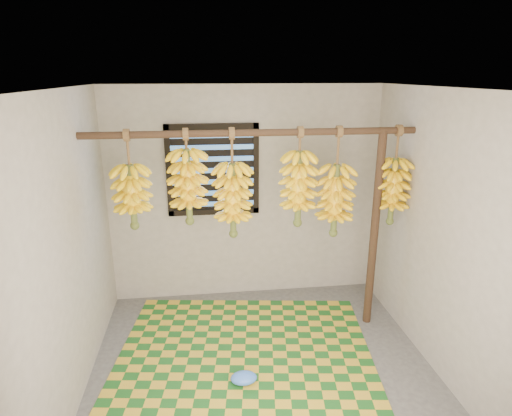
{
  "coord_description": "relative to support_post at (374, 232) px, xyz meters",
  "views": [
    {
      "loc": [
        -0.47,
        -3.07,
        2.51
      ],
      "look_at": [
        0.0,
        0.55,
        1.35
      ],
      "focal_mm": 30.0,
      "sensor_mm": 36.0,
      "label": 1
    }
  ],
  "objects": [
    {
      "name": "floor",
      "position": [
        -1.2,
        -0.7,
        -1.0
      ],
      "size": [
        3.0,
        3.0,
        0.01
      ],
      "primitive_type": "cube",
      "color": "#474747",
      "rests_on": "ground"
    },
    {
      "name": "ceiling",
      "position": [
        -1.2,
        -0.7,
        1.4
      ],
      "size": [
        3.0,
        3.0,
        0.01
      ],
      "primitive_type": "cube",
      "color": "silver",
      "rests_on": "wall_back"
    },
    {
      "name": "wall_back",
      "position": [
        -1.2,
        0.8,
        0.2
      ],
      "size": [
        3.0,
        0.01,
        2.4
      ],
      "primitive_type": "cube",
      "color": "gray",
      "rests_on": "floor"
    },
    {
      "name": "wall_left",
      "position": [
        -2.71,
        -0.7,
        0.2
      ],
      "size": [
        0.01,
        3.0,
        2.4
      ],
      "primitive_type": "cube",
      "color": "gray",
      "rests_on": "floor"
    },
    {
      "name": "wall_right",
      "position": [
        0.3,
        -0.7,
        0.2
      ],
      "size": [
        0.01,
        3.0,
        2.4
      ],
      "primitive_type": "cube",
      "color": "gray",
      "rests_on": "floor"
    },
    {
      "name": "window",
      "position": [
        -1.55,
        0.78,
        0.5
      ],
      "size": [
        1.0,
        0.04,
        1.0
      ],
      "color": "black",
      "rests_on": "wall_back"
    },
    {
      "name": "hanging_pole",
      "position": [
        -1.2,
        0.0,
        1.0
      ],
      "size": [
        3.0,
        0.06,
        0.06
      ],
      "primitive_type": "cylinder",
      "rotation": [
        0.0,
        1.57,
        0.0
      ],
      "color": "#3D261A",
      "rests_on": "wall_left"
    },
    {
      "name": "support_post",
      "position": [
        0.0,
        0.0,
        0.0
      ],
      "size": [
        0.08,
        0.08,
        2.0
      ],
      "primitive_type": "cylinder",
      "color": "#3D261A",
      "rests_on": "floor"
    },
    {
      "name": "woven_mat",
      "position": [
        -1.33,
        -0.36,
        -0.99
      ],
      "size": [
        2.57,
        2.17,
        0.01
      ],
      "primitive_type": "cube",
      "rotation": [
        0.0,
        0.0,
        -0.14
      ],
      "color": "#19571C",
      "rests_on": "floor"
    },
    {
      "name": "plastic_bag",
      "position": [
        -1.39,
        -0.79,
        -0.94
      ],
      "size": [
        0.23,
        0.17,
        0.09
      ],
      "primitive_type": "ellipsoid",
      "rotation": [
        0.0,
        0.0,
        0.01
      ],
      "color": "#3D73E4",
      "rests_on": "woven_mat"
    },
    {
      "name": "banana_bunch_a",
      "position": [
        -2.29,
        -0.0,
        0.45
      ],
      "size": [
        0.32,
        0.32,
        0.89
      ],
      "color": "brown",
      "rests_on": "hanging_pole"
    },
    {
      "name": "banana_bunch_b",
      "position": [
        -1.8,
        0.0,
        0.53
      ],
      "size": [
        0.34,
        0.34,
        0.87
      ],
      "color": "brown",
      "rests_on": "hanging_pole"
    },
    {
      "name": "banana_bunch_c",
      "position": [
        -1.4,
        0.0,
        0.39
      ],
      "size": [
        0.34,
        0.34,
        1.01
      ],
      "color": "brown",
      "rests_on": "hanging_pole"
    },
    {
      "name": "banana_bunch_d",
      "position": [
        -0.78,
        0.0,
        0.48
      ],
      "size": [
        0.33,
        0.33,
        0.93
      ],
      "color": "brown",
      "rests_on": "hanging_pole"
    },
    {
      "name": "banana_bunch_e",
      "position": [
        -0.42,
        -0.0,
        0.35
      ],
      "size": [
        0.36,
        0.36,
        1.05
      ],
      "color": "brown",
      "rests_on": "hanging_pole"
    },
    {
      "name": "banana_bunch_f",
      "position": [
        0.15,
        0.0,
        0.42
      ],
      "size": [
        0.32,
        0.32,
        0.96
      ],
      "color": "brown",
      "rests_on": "hanging_pole"
    }
  ]
}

